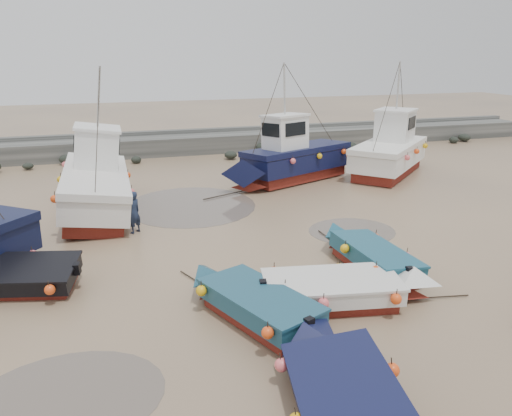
# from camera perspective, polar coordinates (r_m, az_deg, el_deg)

# --- Properties ---
(ground) EXTENTS (120.00, 120.00, 0.00)m
(ground) POSITION_cam_1_polar(r_m,az_deg,el_deg) (14.29, -3.87, -11.04)
(ground) COLOR #9D805D
(ground) RESTS_ON ground
(seawall) EXTENTS (60.00, 4.92, 1.50)m
(seawall) POSITION_cam_1_polar(r_m,az_deg,el_deg) (34.90, -12.27, 6.93)
(seawall) COLOR slate
(seawall) RESTS_ON ground
(puddle_a) EXTENTS (4.09, 4.09, 0.01)m
(puddle_a) POSITION_cam_1_polar(r_m,az_deg,el_deg) (11.64, -21.00, -19.68)
(puddle_a) COLOR #5B5048
(puddle_a) RESTS_ON ground
(puddle_b) EXTENTS (3.47, 3.47, 0.01)m
(puddle_b) POSITION_cam_1_polar(r_m,az_deg,el_deg) (20.13, 10.91, -2.59)
(puddle_b) COLOR #5B5048
(puddle_b) RESTS_ON ground
(puddle_d) EXTENTS (5.97, 5.97, 0.01)m
(puddle_d) POSITION_cam_1_polar(r_m,az_deg,el_deg) (23.19, -7.50, 0.29)
(puddle_d) COLOR #5B5048
(puddle_d) RESTS_ON ground
(dinghy_1) EXTENTS (2.92, 6.65, 1.43)m
(dinghy_1) POSITION_cam_1_polar(r_m,az_deg,el_deg) (10.23, 10.87, -20.79)
(dinghy_1) COLOR maroon
(dinghy_1) RESTS_ON ground
(dinghy_2) EXTENTS (3.08, 5.58, 1.43)m
(dinghy_2) POSITION_cam_1_polar(r_m,az_deg,el_deg) (13.48, -0.65, -10.21)
(dinghy_2) COLOR maroon
(dinghy_2) RESTS_ON ground
(dinghy_5) EXTENTS (6.05, 2.71, 1.43)m
(dinghy_5) POSITION_cam_1_polar(r_m,az_deg,el_deg) (14.27, 10.07, -8.86)
(dinghy_5) COLOR maroon
(dinghy_5) RESTS_ON ground
(dinghy_6) EXTENTS (2.06, 5.77, 1.43)m
(dinghy_6) POSITION_cam_1_polar(r_m,az_deg,el_deg) (16.78, 12.62, -4.85)
(dinghy_6) COLOR maroon
(dinghy_6) RESTS_ON ground
(cabin_boat_1) EXTENTS (3.19, 10.95, 6.22)m
(cabin_boat_1) POSITION_cam_1_polar(r_m,az_deg,el_deg) (23.43, -18.26, 3.05)
(cabin_boat_1) COLOR maroon
(cabin_boat_1) RESTS_ON ground
(cabin_boat_2) EXTENTS (9.07, 4.94, 6.22)m
(cabin_boat_2) POSITION_cam_1_polar(r_m,az_deg,el_deg) (26.91, 3.84, 5.82)
(cabin_boat_2) COLOR maroon
(cabin_boat_2) RESTS_ON ground
(cabin_boat_3) EXTENTS (7.95, 7.34, 6.22)m
(cabin_boat_3) POSITION_cam_1_polar(r_m,az_deg,el_deg) (30.03, 15.29, 6.46)
(cabin_boat_3) COLOR maroon
(cabin_boat_3) RESTS_ON ground
(person) EXTENTS (0.73, 0.70, 1.68)m
(person) POSITION_cam_1_polar(r_m,az_deg,el_deg) (20.16, -13.62, -2.75)
(person) COLOR #1A243B
(person) RESTS_ON ground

